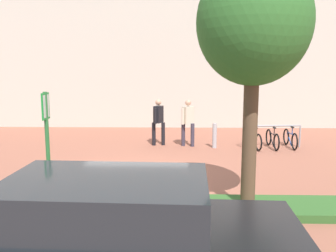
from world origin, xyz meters
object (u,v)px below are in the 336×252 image
(bike_rack_cluster, at_px, (272,138))
(car_black_suv, at_px, (120,240))
(tree_sidewalk, at_px, (254,25))
(person_shirt_blue, at_px, (188,120))
(parking_sign_post, at_px, (47,134))
(bollard_steel, at_px, (215,136))
(bike_at_sign, at_px, (56,190))
(person_suited_dark, at_px, (158,119))

(bike_rack_cluster, distance_m, car_black_suv, 9.74)
(tree_sidewalk, height_order, person_shirt_blue, tree_sidewalk)
(parking_sign_post, distance_m, person_shirt_blue, 6.89)
(bollard_steel, bearing_deg, person_shirt_blue, 163.61)
(bike_rack_cluster, bearing_deg, bollard_steel, -177.58)
(bike_at_sign, relative_size, person_shirt_blue, 0.98)
(bike_rack_cluster, relative_size, person_suited_dark, 1.22)
(bike_at_sign, distance_m, person_shirt_blue, 6.68)
(bike_at_sign, bearing_deg, person_shirt_blue, 64.23)
(bike_rack_cluster, height_order, car_black_suv, car_black_suv)
(bike_at_sign, distance_m, bollard_steel, 6.88)
(tree_sidewalk, relative_size, person_shirt_blue, 2.81)
(tree_sidewalk, height_order, bollard_steel, tree_sidewalk)
(bike_rack_cluster, height_order, person_shirt_blue, person_shirt_blue)
(person_suited_dark, bearing_deg, person_shirt_blue, -7.74)
(bike_rack_cluster, bearing_deg, person_shirt_blue, 176.39)
(bike_rack_cluster, bearing_deg, person_suited_dark, 175.29)
(tree_sidewalk, distance_m, person_shirt_blue, 6.86)
(bollard_steel, distance_m, person_suited_dark, 2.15)
(person_suited_dark, bearing_deg, bike_rack_cluster, -4.71)
(tree_sidewalk, relative_size, parking_sign_post, 2.02)
(bike_at_sign, bearing_deg, parking_sign_post, -105.14)
(parking_sign_post, relative_size, car_black_suv, 0.55)
(bollard_steel, height_order, car_black_suv, car_black_suv)
(bike_at_sign, relative_size, car_black_suv, 0.38)
(bike_at_sign, relative_size, person_suited_dark, 0.98)
(bike_at_sign, distance_m, person_suited_dark, 6.43)
(person_suited_dark, height_order, car_black_suv, person_suited_dark)
(tree_sidewalk, height_order, bike_at_sign, tree_sidewalk)
(person_shirt_blue, xyz_separation_m, car_black_suv, (-1.09, -9.01, -0.23))
(bike_rack_cluster, xyz_separation_m, bollard_steel, (-2.09, -0.09, 0.10))
(tree_sidewalk, relative_size, bike_rack_cluster, 2.30)
(bollard_steel, bearing_deg, bike_at_sign, -123.94)
(car_black_suv, bearing_deg, parking_sign_post, 123.52)
(person_suited_dark, bearing_deg, car_black_suv, -90.01)
(person_suited_dark, bearing_deg, tree_sidewalk, -71.94)
(parking_sign_post, bearing_deg, person_shirt_blue, 64.57)
(person_suited_dark, height_order, person_shirt_blue, same)
(bike_at_sign, xyz_separation_m, bike_rack_cluster, (5.93, 5.80, -0.00))
(bollard_steel, relative_size, car_black_suv, 0.21)
(bollard_steel, bearing_deg, person_suited_dark, 168.16)
(bollard_steel, distance_m, car_black_suv, 8.97)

